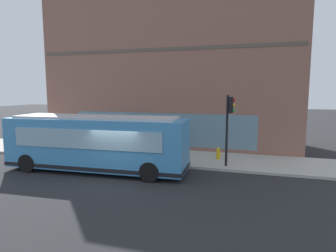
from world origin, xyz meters
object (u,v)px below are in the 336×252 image
at_px(city_bus_nearside, 96,143).
at_px(pedestrian_near_building_entrance, 118,142).
at_px(fire_hydrant, 218,154).
at_px(pedestrian_by_light_pole, 136,140).
at_px(traffic_light_near_corner, 229,117).

xyz_separation_m(city_bus_nearside, pedestrian_near_building_entrance, (2.91, 0.15, -0.44)).
bearing_deg(fire_hydrant, city_bus_nearside, 122.49).
distance_m(city_bus_nearside, pedestrian_by_light_pole, 3.92).
bearing_deg(pedestrian_near_building_entrance, traffic_light_near_corner, -93.26).
xyz_separation_m(traffic_light_near_corner, pedestrian_near_building_entrance, (0.41, 7.13, -1.86)).
height_order(fire_hydrant, pedestrian_near_building_entrance, pedestrian_near_building_entrance).
distance_m(city_bus_nearside, traffic_light_near_corner, 7.55).
xyz_separation_m(city_bus_nearside, traffic_light_near_corner, (2.50, -6.98, 1.42)).
bearing_deg(city_bus_nearside, pedestrian_by_light_pole, -10.76).
height_order(city_bus_nearside, traffic_light_near_corner, traffic_light_near_corner).
bearing_deg(fire_hydrant, pedestrian_by_light_pole, 91.56).
bearing_deg(traffic_light_near_corner, fire_hydrant, 26.69).
bearing_deg(pedestrian_by_light_pole, city_bus_nearside, 169.24).
bearing_deg(pedestrian_by_light_pole, fire_hydrant, -88.44).
distance_m(traffic_light_near_corner, fire_hydrant, 2.96).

